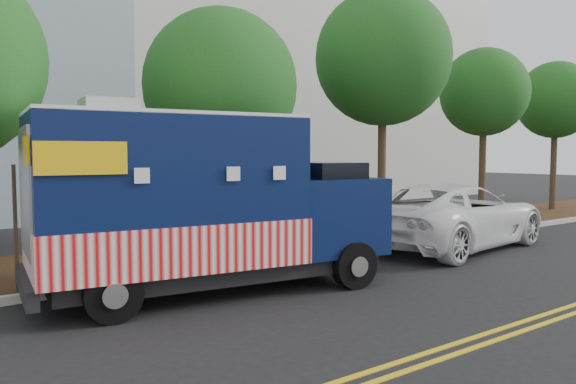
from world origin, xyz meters
TOP-DOWN VIEW (x-y plane):
  - ground at (0.00, 0.00)m, footprint 120.00×120.00m
  - curb at (0.00, 1.40)m, footprint 120.00×0.18m
  - mulch_strip at (0.00, 3.50)m, footprint 120.00×4.00m
  - centerline_near at (0.00, -4.45)m, footprint 120.00×0.10m
  - centerline_far at (0.00, -4.70)m, footprint 120.00×0.10m
  - tree_b at (0.96, 3.62)m, footprint 3.96×3.96m
  - tree_c at (6.50, 3.24)m, footprint 4.20×4.20m
  - tree_d at (12.33, 3.61)m, footprint 3.30×3.30m
  - tree_e at (17.55, 3.61)m, footprint 3.30×3.30m
  - sign_post at (-4.34, 1.66)m, footprint 0.06×0.06m
  - food_truck at (-1.55, 0.14)m, footprint 6.91×3.32m
  - white_car at (6.43, 0.48)m, footprint 6.72×3.79m

SIDE VIEW (x-z plane):
  - ground at x=0.00m, z-range 0.00..0.00m
  - centerline_near at x=0.00m, z-range 0.00..0.01m
  - centerline_far at x=0.00m, z-range 0.00..0.01m
  - curb at x=0.00m, z-range 0.00..0.15m
  - mulch_strip at x=0.00m, z-range 0.00..0.15m
  - white_car at x=6.43m, z-range 0.00..1.77m
  - sign_post at x=-4.34m, z-range 0.00..2.40m
  - food_truck at x=-1.55m, z-range -0.17..3.34m
  - tree_b at x=0.96m, z-range 1.15..7.45m
  - tree_d at x=12.33m, z-range 1.60..8.13m
  - tree_e at x=17.55m, z-range 1.60..8.13m
  - tree_c at x=6.50m, z-range 1.71..9.35m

